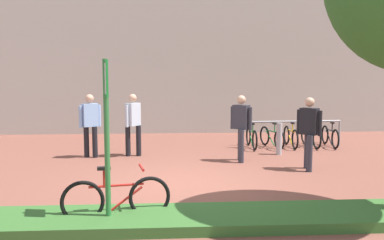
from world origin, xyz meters
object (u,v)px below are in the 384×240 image
(bike_rack_cluster, at_px, (291,136))
(person_suited_dark, at_px, (309,129))
(bike_at_sign, at_px, (117,198))
(person_shirt_white, at_px, (90,122))
(bollard_steel, at_px, (279,139))
(person_suited_navy, at_px, (241,124))
(parking_sign_post, at_px, (106,118))
(person_shirt_blue, at_px, (133,121))

(bike_rack_cluster, distance_m, person_suited_dark, 3.24)
(bike_at_sign, bearing_deg, person_shirt_white, 104.34)
(bollard_steel, height_order, person_suited_navy, person_suited_navy)
(person_shirt_white, bearing_deg, person_suited_dark, -19.04)
(bollard_steel, bearing_deg, person_suited_navy, -145.95)
(bollard_steel, xyz_separation_m, person_suited_dark, (0.16, -1.93, 0.53))
(parking_sign_post, relative_size, bike_rack_cluster, 0.77)
(parking_sign_post, xyz_separation_m, bike_rack_cluster, (4.76, 6.52, -1.27))
(parking_sign_post, distance_m, person_shirt_white, 5.42)
(bike_rack_cluster, bearing_deg, bike_at_sign, -126.61)
(person_shirt_blue, bearing_deg, person_suited_dark, -25.02)
(parking_sign_post, distance_m, bollard_steel, 6.78)
(bike_at_sign, relative_size, person_suited_navy, 0.97)
(bollard_steel, relative_size, person_shirt_white, 0.52)
(bike_at_sign, bearing_deg, person_shirt_blue, 91.56)
(person_suited_navy, relative_size, person_suited_dark, 1.00)
(person_suited_dark, bearing_deg, bike_at_sign, -142.51)
(bike_rack_cluster, bearing_deg, person_suited_dark, -100.02)
(person_suited_navy, height_order, person_shirt_white, same)
(person_shirt_blue, relative_size, person_shirt_white, 1.00)
(parking_sign_post, relative_size, bike_at_sign, 1.49)
(person_suited_navy, relative_size, person_shirt_blue, 1.00)
(bollard_steel, relative_size, person_suited_dark, 0.52)
(bollard_steel, height_order, person_shirt_blue, person_shirt_blue)
(parking_sign_post, xyz_separation_m, person_suited_dark, (4.21, 3.39, -0.63))
(bike_rack_cluster, bearing_deg, bollard_steel, -120.80)
(bike_rack_cluster, distance_m, person_shirt_white, 6.11)
(bike_rack_cluster, bearing_deg, person_shirt_blue, -166.65)
(bollard_steel, xyz_separation_m, person_suited_navy, (-1.25, -0.84, 0.53))
(bike_at_sign, bearing_deg, person_suited_dark, 37.49)
(parking_sign_post, bearing_deg, person_suited_dark, 38.86)
(parking_sign_post, xyz_separation_m, bike_at_sign, (0.10, 0.24, -1.26))
(parking_sign_post, bearing_deg, bike_at_sign, 67.52)
(bike_at_sign, relative_size, person_shirt_blue, 0.97)
(parking_sign_post, height_order, person_suited_dark, parking_sign_post)
(bike_at_sign, height_order, person_shirt_white, person_shirt_white)
(person_shirt_blue, bearing_deg, person_suited_navy, -17.56)
(parking_sign_post, bearing_deg, person_suited_navy, 57.95)
(parking_sign_post, bearing_deg, person_shirt_white, 102.70)
(bike_at_sign, relative_size, bike_rack_cluster, 0.52)
(bollard_steel, bearing_deg, bike_at_sign, -127.86)
(bollard_steel, distance_m, person_shirt_white, 5.26)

